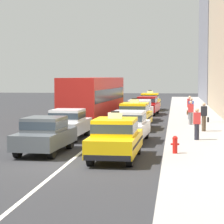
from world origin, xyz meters
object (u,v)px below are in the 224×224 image
sedan_left_nearest (45,134)px  pedestrian_near_crosswalk (191,113)px  taxi_right_sixth (150,101)px  sedan_right_fourth (140,110)px  pedestrian_trailing (197,124)px  fire_hydrant (175,144)px  pedestrian_mid_block (204,117)px  sedan_left_second (68,123)px  bus_left_third (94,97)px  sedan_right_fifth (147,105)px  taxi_right_third (135,115)px  pedestrian_by_storefront (191,110)px  taxi_left_fourth (108,104)px  sedan_right_second (129,125)px  pedestrian_far_corner (190,107)px  taxi_right_nearest (115,138)px

sedan_left_nearest → pedestrian_near_crosswalk: 13.95m
taxi_right_sixth → sedan_right_fourth: bearing=-90.8°
pedestrian_trailing → fire_hydrant: pedestrian_trailing is taller
pedestrian_mid_block → sedan_left_second: bearing=-155.9°
bus_left_third → sedan_right_fifth: bearing=65.8°
taxi_right_sixth → sedan_left_nearest: bearing=-96.3°
sedan_left_second → taxi_right_third: 6.13m
sedan_left_nearest → fire_hydrant: size_ratio=6.02×
sedan_right_fifth → taxi_right_sixth: size_ratio=0.96×
pedestrian_near_crosswalk → pedestrian_by_storefront: pedestrian_by_storefront is taller
taxi_left_fourth → taxi_right_third: bearing=-75.4°
bus_left_third → taxi_right_third: bearing=-53.3°
taxi_right_third → pedestrian_by_storefront: (3.59, 3.58, 0.11)m
sedan_right_second → pedestrian_mid_block: bearing=46.3°
sedan_right_fourth → sedan_left_nearest: bearing=-100.4°
sedan_right_fifth → pedestrian_near_crosswalk: bearing=-71.5°
sedan_right_fifth → sedan_left_nearest: bearing=-98.2°
pedestrian_far_corner → fire_hydrant: bearing=-93.6°
pedestrian_trailing → pedestrian_far_corner: (-0.01, 12.25, 0.08)m
pedestrian_far_corner → fire_hydrant: (-1.07, -16.86, -0.48)m
taxi_left_fourth → fire_hydrant: 24.25m
taxi_left_fourth → pedestrian_near_crosswalk: 12.92m
sedan_right_fourth → pedestrian_near_crosswalk: (3.63, -3.98, 0.10)m
pedestrian_near_crosswalk → pedestrian_trailing: (0.06, -7.99, 0.01)m
bus_left_third → pedestrian_mid_block: size_ratio=6.85×
sedan_right_fifth → pedestrian_far_corner: (3.44, -5.86, 0.18)m
pedestrian_by_storefront → sedan_left_second: bearing=-127.3°
pedestrian_mid_block → fire_hydrant: size_ratio=2.26×
sedan_left_second → pedestrian_trailing: (6.74, -0.81, 0.10)m
taxi_right_third → pedestrian_by_storefront: bearing=44.9°
sedan_left_second → sedan_right_second: 3.46m
taxi_right_sixth → pedestrian_far_corner: 12.38m
sedan_left_second → taxi_right_sixth: 23.54m
sedan_left_nearest → taxi_left_fourth: size_ratio=0.96×
taxi_left_fourth → pedestrian_mid_block: (7.54, -14.84, 0.10)m
sedan_left_nearest → taxi_left_fourth: taxi_left_fourth is taller
taxi_right_nearest → pedestrian_trailing: taxi_right_nearest is taller
taxi_left_fourth → sedan_right_fourth: size_ratio=1.06×
pedestrian_near_crosswalk → pedestrian_trailing: 7.99m
bus_left_third → pedestrian_near_crosswalk: bus_left_third is taller
pedestrian_near_crosswalk → pedestrian_by_storefront: (0.06, 1.65, 0.05)m
taxi_left_fourth → pedestrian_far_corner: 9.63m
bus_left_third → sedan_right_fourth: 3.67m
taxi_right_sixth → fire_hydrant: (2.44, -28.73, -0.33)m
taxi_right_nearest → sedan_right_fourth: (-0.25, 17.61, -0.03)m
sedan_left_second → bus_left_third: size_ratio=0.38×
taxi_left_fourth → taxi_right_sixth: 6.24m
taxi_right_sixth → pedestrian_far_corner: (3.50, -11.87, 0.15)m
bus_left_third → taxi_right_third: 5.59m
bus_left_third → sedan_right_fifth: size_ratio=2.57×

